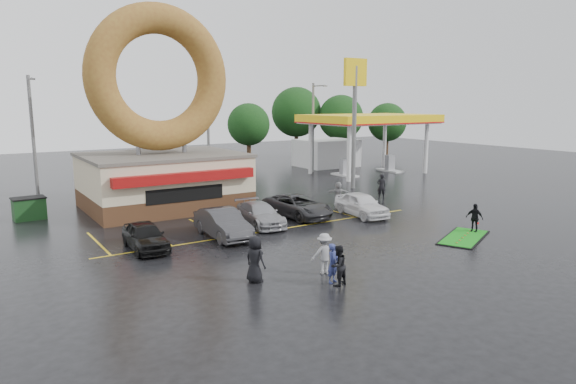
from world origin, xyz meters
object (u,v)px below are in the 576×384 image
car_dgrey (223,223)px  person_blue (333,263)px  putting_green (464,237)px  car_black (145,236)px  shell_sign (355,99)px  dumpster (29,209)px  streetlight_right (313,125)px  streetlight_left (33,135)px  person_cameraman (474,218)px  car_grey (298,206)px  streetlight_mid (209,129)px  car_silver (260,214)px  donut_shop (162,142)px  car_white (361,204)px  gas_station (350,135)px

car_dgrey → person_blue: 8.70m
putting_green → car_black: bearing=154.6°
shell_sign → dumpster: size_ratio=5.89×
dumpster → streetlight_right: bearing=13.0°
car_black → putting_green: bearing=-23.4°
streetlight_left → person_cameraman: bearing=-50.4°
car_grey → streetlight_left: bearing=125.7°
person_blue → car_grey: bearing=41.2°
streetlight_mid → car_silver: streetlight_mid is taller
donut_shop → car_white: 13.97m
shell_sign → car_dgrey: 19.38m
car_white → putting_green: (1.04, -7.08, -0.71)m
person_blue → shell_sign: bearing=26.3°
car_black → car_grey: car_grey is taller
person_blue → streetlight_right: bearing=34.0°
gas_station → putting_green: (-12.39, -24.52, -3.67)m
car_silver → putting_green: car_silver is taller
streetlight_mid → streetlight_right: 12.04m
car_black → car_white: car_white is taller
car_dgrey → car_grey: 6.41m
person_cameraman → putting_green: person_cameraman is taller
car_dgrey → car_silver: size_ratio=1.03×
streetlight_left → car_white: (16.57, -16.42, -4.04)m
car_white → person_blue: (-9.01, -8.67, 0.06)m
gas_station → shell_sign: (-7.00, -8.94, 3.68)m
streetlight_left → car_white: bearing=-44.7°
streetlight_left → person_cameraman: (19.06, -23.00, -3.97)m
car_grey → person_cameraman: (6.06, -8.53, 0.10)m
car_black → donut_shop: bearing=67.5°
car_dgrey → car_white: bearing=2.0°
shell_sign → putting_green: bearing=-109.1°
person_cameraman → streetlight_mid: bearing=174.5°
streetlight_left → car_silver: (9.93, -15.08, -4.13)m
donut_shop → shell_sign: 16.29m
donut_shop → putting_green: (10.61, -16.55, -4.43)m
donut_shop → car_dgrey: (-0.11, -9.47, -3.70)m
shell_sign → person_cameraman: shell_sign is taller
streetlight_left → streetlight_right: (26.00, 2.00, 0.00)m
streetlight_mid → putting_green: (3.61, -24.49, -4.75)m
car_black → car_silver: size_ratio=0.89×
car_silver → car_dgrey: bearing=-149.8°
streetlight_mid → car_black: streetlight_mid is taller
streetlight_mid → car_dgrey: (-7.11, -17.42, -4.02)m
shell_sign → person_cameraman: size_ratio=6.53×
shell_sign → streetlight_right: (3.00, 9.92, -2.60)m
streetlight_right → putting_green: 27.26m
car_silver → gas_station: bearing=45.3°
donut_shop → car_silver: (2.93, -8.14, -3.81)m
shell_sign → car_grey: shell_sign is taller
putting_green → streetlight_right: bearing=71.8°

